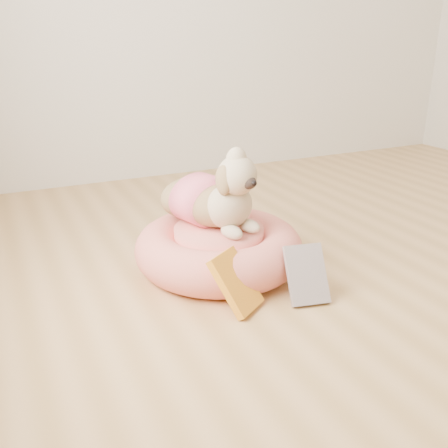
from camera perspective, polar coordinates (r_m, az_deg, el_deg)
name	(u,v)px	position (r m, az deg, el deg)	size (l,w,h in m)	color
pet_bed	(219,248)	(2.10, -0.59, -2.78)	(0.70, 0.70, 0.18)	#E17358
dog	(213,184)	(2.04, -1.25, 4.60)	(0.33, 0.49, 0.36)	brown
book_yellow	(236,282)	(1.79, 1.36, -6.67)	(0.15, 0.03, 0.23)	yellow
book_white	(307,275)	(1.87, 9.42, -5.72)	(0.15, 0.02, 0.22)	white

